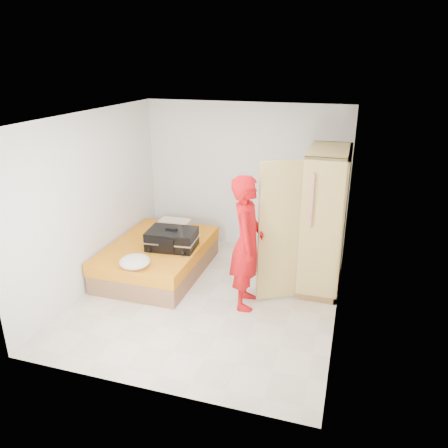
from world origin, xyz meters
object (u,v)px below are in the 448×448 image
(round_cushion, at_px, (135,262))
(bed, at_px, (158,258))
(suitcase, at_px, (172,239))
(person, at_px, (247,243))
(wardrobe, at_px, (321,224))

(round_cushion, bearing_deg, bed, 93.76)
(suitcase, bearing_deg, person, -24.62)
(bed, height_order, wardrobe, wardrobe)
(bed, xyz_separation_m, wardrobe, (2.50, 0.32, 0.75))
(round_cushion, bearing_deg, wardrobe, 25.65)
(person, relative_size, round_cushion, 4.26)
(wardrobe, bearing_deg, round_cushion, -154.35)
(suitcase, distance_m, round_cushion, 0.82)
(wardrobe, height_order, round_cushion, wardrobe)
(person, height_order, suitcase, person)
(wardrobe, bearing_deg, bed, -172.75)
(bed, relative_size, person, 1.07)
(bed, bearing_deg, suitcase, -14.52)
(round_cushion, bearing_deg, suitcase, 73.39)
(wardrobe, distance_m, round_cushion, 2.75)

